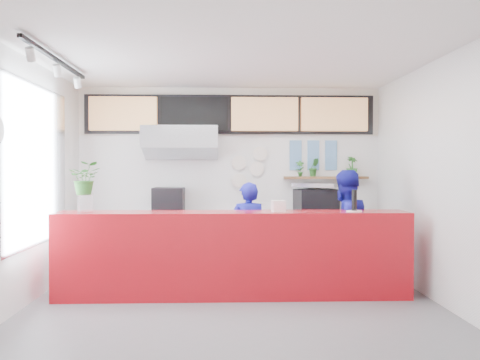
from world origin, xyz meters
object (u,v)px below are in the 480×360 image
(panini_oven, at_px, (169,201))
(espresso_machine, at_px, (316,202))
(staff_right, at_px, (345,229))
(pepper_mill, at_px, (354,200))
(staff_center, at_px, (248,234))
(service_counter, at_px, (233,254))

(panini_oven, relative_size, espresso_machine, 0.76)
(espresso_machine, bearing_deg, staff_right, -92.40)
(panini_oven, xyz_separation_m, pepper_mill, (2.55, -1.87, 0.13))
(panini_oven, bearing_deg, espresso_machine, 0.32)
(panini_oven, distance_m, espresso_machine, 2.40)
(panini_oven, distance_m, pepper_mill, 3.17)
(pepper_mill, bearing_deg, staff_center, 151.75)
(service_counter, distance_m, staff_right, 1.66)
(service_counter, xyz_separation_m, staff_right, (1.56, 0.49, 0.27))
(espresso_machine, height_order, pepper_mill, pepper_mill)
(service_counter, bearing_deg, staff_right, 17.35)
(panini_oven, xyz_separation_m, staff_center, (1.23, -1.16, -0.39))
(staff_center, distance_m, pepper_mill, 1.59)
(pepper_mill, bearing_deg, staff_right, 89.11)
(service_counter, height_order, staff_right, staff_right)
(espresso_machine, xyz_separation_m, pepper_mill, (0.16, -1.87, 0.14))
(service_counter, distance_m, panini_oven, 2.14)
(service_counter, height_order, espresso_machine, espresso_machine)
(panini_oven, relative_size, staff_center, 0.34)
(service_counter, relative_size, pepper_mill, 16.86)
(service_counter, bearing_deg, panini_oven, 119.03)
(panini_oven, bearing_deg, staff_right, -26.82)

